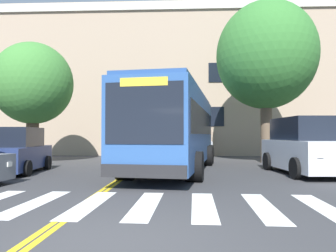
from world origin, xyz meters
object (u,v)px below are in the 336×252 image
(city_bus, at_px, (176,128))
(car_silver_behind_bus, at_px, (198,144))
(street_tree_curbside_large, at_px, (266,56))
(car_white_far_lane, at_px, (305,147))
(street_tree_curbside_small, at_px, (33,84))
(car_navy_near_lane, at_px, (15,152))

(city_bus, height_order, car_silver_behind_bus, city_bus)
(car_silver_behind_bus, height_order, street_tree_curbside_large, street_tree_curbside_large)
(car_white_far_lane, bearing_deg, car_silver_behind_bus, 109.23)
(city_bus, distance_m, street_tree_curbside_large, 7.55)
(city_bus, bearing_deg, street_tree_curbside_large, 39.30)
(car_silver_behind_bus, bearing_deg, city_bus, -98.37)
(car_silver_behind_bus, distance_m, street_tree_curbside_small, 11.71)
(city_bus, bearing_deg, street_tree_curbside_small, 157.26)
(car_white_far_lane, relative_size, street_tree_curbside_large, 0.55)
(car_silver_behind_bus, xyz_separation_m, street_tree_curbside_small, (-9.33, -6.17, 3.49))
(city_bus, relative_size, street_tree_curbside_large, 1.23)
(street_tree_curbside_large, bearing_deg, street_tree_curbside_small, -176.90)
(car_navy_near_lane, bearing_deg, car_white_far_lane, 0.58)
(city_bus, bearing_deg, car_navy_near_lane, -168.87)
(street_tree_curbside_large, xyz_separation_m, street_tree_curbside_small, (-12.84, -0.69, -1.58))
(street_tree_curbside_large, bearing_deg, car_white_far_lane, -87.78)
(car_silver_behind_bus, xyz_separation_m, street_tree_curbside_large, (3.51, -5.47, 5.07))
(city_bus, relative_size, street_tree_curbside_small, 1.66)
(car_navy_near_lane, xyz_separation_m, street_tree_curbside_small, (-1.46, 4.60, 3.49))
(city_bus, distance_m, car_navy_near_lane, 6.66)
(street_tree_curbside_large, distance_m, street_tree_curbside_small, 12.96)
(car_navy_near_lane, height_order, car_white_far_lane, car_white_far_lane)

